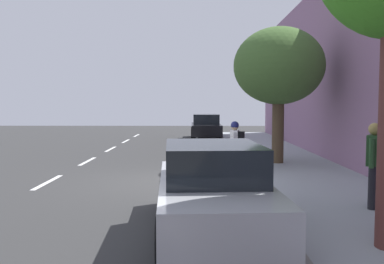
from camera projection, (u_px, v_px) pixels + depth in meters
The scene contains 12 objects.
ground at pixel (166, 182), 11.74m from camera, with size 57.75×57.75×0.00m, color #313131.
sidewalk at pixel (310, 180), 11.68m from camera, with size 3.26×36.09×0.14m, color #969DA2.
curb_edge at pixel (248, 179), 11.70m from camera, with size 0.16×36.09×0.14m, color gray.
lane_stripe_centre at pixel (48, 182), 11.64m from camera, with size 0.14×35.80×0.01m.
lane_stripe_bike_edge at pixel (196, 182), 11.73m from camera, with size 0.12×36.09×0.01m, color white.
building_facade at pixel (381, 58), 11.42m from camera, with size 0.50×36.09×6.88m, color gray.
parked_sedan_silver_second at pixel (213, 189), 7.07m from camera, with size 2.07×4.51×1.52m.
parked_sedan_black_mid at pixel (206, 127), 25.77m from camera, with size 1.88×4.42×1.52m.
bicycle_at_curb at pixel (227, 160), 13.45m from camera, with size 1.77×0.46×0.79m.
cyclist_with_backpack at pixel (236, 142), 12.95m from camera, with size 0.47×0.61×1.64m.
street_tree_mid_block at pixel (279, 67), 14.28m from camera, with size 3.09×3.09×4.65m.
pedestrian_on_phone at pixel (374, 160), 8.15m from camera, with size 0.39×0.54×1.68m.
Camera 1 is at (0.91, -11.60, 2.20)m, focal length 39.20 mm.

